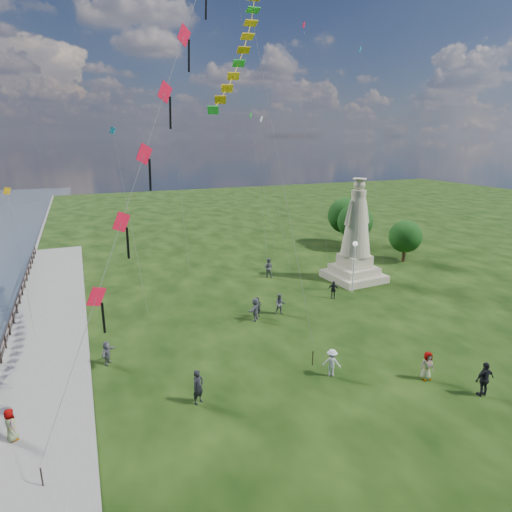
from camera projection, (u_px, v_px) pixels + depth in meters
name	position (u px, v px, depth m)	size (l,w,h in m)	color
waterfront	(21.00, 370.00, 24.54)	(200.00, 200.00, 1.51)	#303A48
statue	(356.00, 243.00, 39.01)	(4.91, 4.91, 9.36)	tan
lamppost	(354.00, 256.00, 35.90)	(0.41, 0.41, 4.47)	silver
tree_row	(360.00, 222.00, 49.87)	(5.62, 13.04, 5.76)	#382314
person_0	(198.00, 387.00, 21.22)	(0.66, 0.43, 1.81)	black
person_1	(280.00, 304.00, 31.92)	(0.78, 0.48, 1.61)	#595960
person_2	(332.00, 363.00, 23.70)	(1.03, 0.53, 1.59)	silver
person_3	(485.00, 379.00, 21.82)	(1.11, 0.57, 1.89)	black
person_4	(427.00, 366.00, 23.33)	(0.80, 0.49, 1.64)	#595960
person_5	(107.00, 353.00, 24.93)	(1.34, 0.58, 1.44)	#595960
person_6	(258.00, 307.00, 31.42)	(0.56, 0.37, 1.54)	black
person_7	(268.00, 268.00, 40.37)	(0.90, 0.56, 1.86)	#595960
person_8	(359.00, 271.00, 39.98)	(0.97, 0.50, 1.50)	silver
person_9	(333.00, 290.00, 35.10)	(0.88, 0.45, 1.49)	black
person_10	(11.00, 427.00, 18.53)	(0.74, 0.45, 1.51)	#595960
person_11	(255.00, 309.00, 30.90)	(1.57, 0.68, 1.70)	#595960
red_kite_train	(153.00, 132.00, 19.91)	(9.90, 9.35, 21.09)	black
small_kites	(235.00, 110.00, 39.47)	(33.16, 16.57, 28.78)	teal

